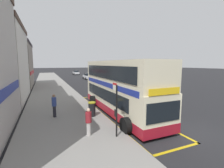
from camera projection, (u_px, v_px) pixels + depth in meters
name	position (u px, v px, depth m)	size (l,w,h in m)	color
ground_plane	(81.00, 81.00, 38.77)	(260.00, 260.00, 0.00)	black
pavement_near	(50.00, 82.00, 36.01)	(6.00, 76.00, 0.14)	gray
double_decker_bus	(119.00, 89.00, 13.28)	(3.28, 10.93, 4.40)	beige
bus_bay_markings	(118.00, 111.00, 13.87)	(3.15, 13.70, 0.01)	gold
bus_stop_sign	(116.00, 106.00, 8.61)	(0.09, 0.51, 2.97)	black
terrace_annex	(8.00, 65.00, 26.96)	(7.34, 10.63, 8.82)	gray
parked_car_white_across	(88.00, 76.00, 42.34)	(2.09, 4.20, 1.62)	silver
parked_car_navy_behind	(112.00, 80.00, 32.69)	(2.09, 4.20, 1.62)	navy
parked_car_white_kerbside	(76.00, 73.00, 59.91)	(2.09, 4.20, 1.62)	silver
pedestrian_waiting_near_sign	(54.00, 105.00, 11.89)	(0.34, 0.34, 1.74)	#26262D
pedestrian_further_back	(89.00, 121.00, 8.79)	(0.34, 0.34, 1.57)	#B7B2AD
litter_bin	(92.00, 109.00, 12.11)	(0.57, 0.57, 1.11)	black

